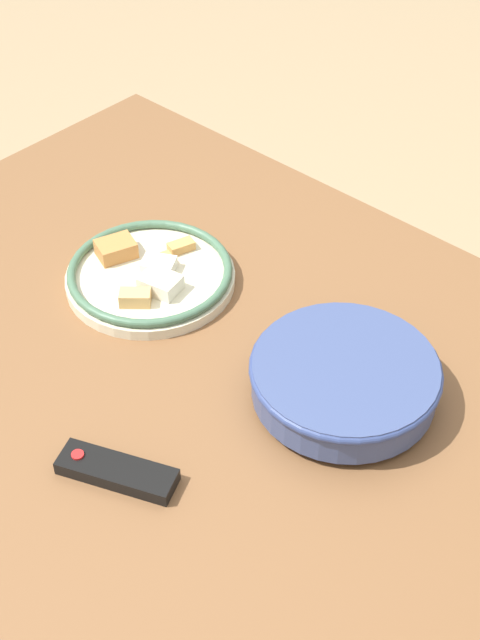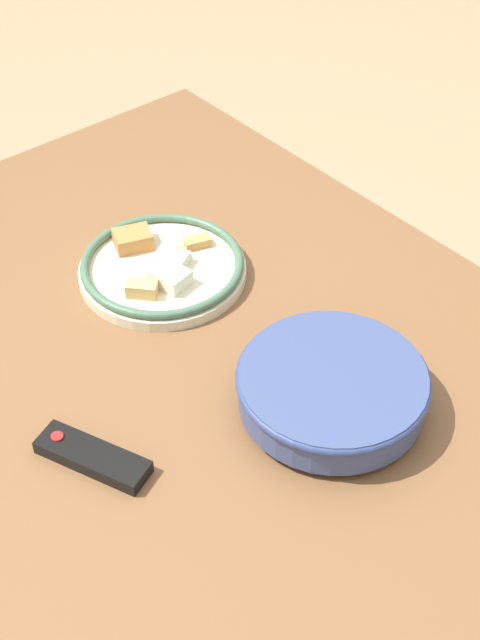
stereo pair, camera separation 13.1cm
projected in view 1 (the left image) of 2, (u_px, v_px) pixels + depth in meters
ground_plane at (192, 630)px, 1.77m from camera, size 8.00×8.00×0.00m
dining_table at (176, 410)px, 1.33m from camera, size 1.30×1.06×0.73m
noodle_bowl at (344, 378)px, 1.22m from camera, size 0.26×0.26×0.07m
food_plate at (150, 274)px, 1.42m from camera, size 0.27×0.27×0.05m
tv_remote at (117, 471)px, 1.14m from camera, size 0.16×0.10×0.02m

